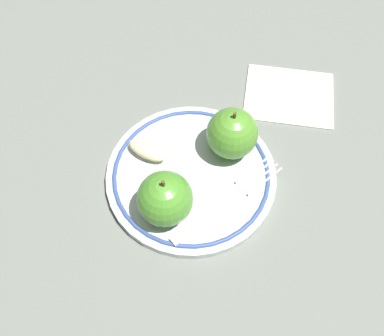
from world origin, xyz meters
TOP-DOWN VIEW (x-y plane):
  - ground_plane at (0.00, 0.00)m, footprint 2.00×2.00m
  - plate at (0.01, -0.00)m, footprint 0.23×0.23m
  - apple_red_whole at (0.08, 0.03)m, footprint 0.07×0.07m
  - apple_second_whole at (-0.03, -0.05)m, footprint 0.07×0.07m
  - apple_slice_front at (-0.04, 0.04)m, footprint 0.06×0.06m
  - fork at (0.04, -0.06)m, footprint 0.17×0.10m
  - napkin_folded at (0.20, 0.10)m, footprint 0.17×0.16m

SIDE VIEW (x-z plane):
  - ground_plane at x=0.00m, z-range 0.00..0.00m
  - napkin_folded at x=0.20m, z-range 0.00..0.01m
  - plate at x=0.01m, z-range 0.00..0.02m
  - fork at x=0.04m, z-range 0.02..0.02m
  - apple_slice_front at x=-0.04m, z-range 0.02..0.03m
  - apple_red_whole at x=0.08m, z-range 0.01..0.09m
  - apple_second_whole at x=-0.03m, z-range 0.01..0.09m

